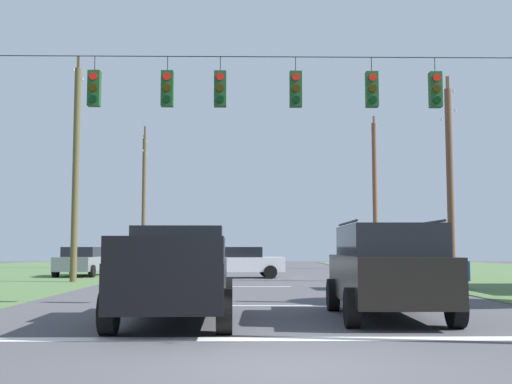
# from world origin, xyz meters

# --- Properties ---
(ground_plane) EXTENTS (120.00, 120.00, 0.00)m
(ground_plane) POSITION_xyz_m (0.00, 0.00, 0.00)
(ground_plane) COLOR #47474C
(stop_bar_stripe) EXTENTS (12.40, 0.45, 0.01)m
(stop_bar_stripe) POSITION_xyz_m (0.00, 2.36, 0.00)
(stop_bar_stripe) COLOR white
(stop_bar_stripe) RESTS_ON ground
(lane_dash_0) EXTENTS (2.50, 0.15, 0.01)m
(lane_dash_0) POSITION_xyz_m (0.00, 8.36, 0.00)
(lane_dash_0) COLOR white
(lane_dash_0) RESTS_ON ground
(lane_dash_1) EXTENTS (2.50, 0.15, 0.01)m
(lane_dash_1) POSITION_xyz_m (0.00, 16.30, 0.00)
(lane_dash_1) COLOR white
(lane_dash_1) RESTS_ON ground
(lane_dash_2) EXTENTS (2.50, 0.15, 0.01)m
(lane_dash_2) POSITION_xyz_m (0.00, 22.28, 0.00)
(lane_dash_2) COLOR white
(lane_dash_2) RESTS_ON ground
(lane_dash_3) EXTENTS (2.50, 0.15, 0.01)m
(lane_dash_3) POSITION_xyz_m (0.00, 30.88, 0.00)
(lane_dash_3) COLOR white
(lane_dash_3) RESTS_ON ground
(overhead_signal_span) EXTENTS (14.79, 0.31, 7.00)m
(overhead_signal_span) POSITION_xyz_m (-0.11, 8.22, 4.11)
(overhead_signal_span) COLOR brown
(overhead_signal_span) RESTS_ON ground
(pickup_truck) EXTENTS (2.38, 5.44, 1.95)m
(pickup_truck) POSITION_xyz_m (-1.90, 4.80, 0.97)
(pickup_truck) COLOR black
(pickup_truck) RESTS_ON ground
(suv_black) EXTENTS (2.31, 4.85, 2.05)m
(suv_black) POSITION_xyz_m (2.54, 5.31, 1.06)
(suv_black) COLOR black
(suv_black) RESTS_ON ground
(distant_car_crossing_white) EXTENTS (4.44, 2.32, 1.52)m
(distant_car_crossing_white) POSITION_xyz_m (-0.81, 23.06, 0.79)
(distant_car_crossing_white) COLOR silver
(distant_car_crossing_white) RESTS_ON ground
(distant_car_oncoming) EXTENTS (2.11, 4.34, 1.52)m
(distant_car_oncoming) POSITION_xyz_m (-8.93, 24.67, 0.79)
(distant_car_oncoming) COLOR slate
(distant_car_oncoming) RESTS_ON ground
(distant_car_far_parked) EXTENTS (4.39, 2.20, 1.52)m
(distant_car_far_parked) POSITION_xyz_m (5.21, 14.82, 0.79)
(distant_car_far_parked) COLOR navy
(distant_car_far_parked) RESTS_ON ground
(utility_pole_mid_right) EXTENTS (0.30, 1.98, 9.10)m
(utility_pole_mid_right) POSITION_xyz_m (8.48, 19.30, 4.53)
(utility_pole_mid_right) COLOR brown
(utility_pole_mid_right) RESTS_ON ground
(utility_pole_far_right) EXTENTS (0.33, 1.52, 10.75)m
(utility_pole_far_right) POSITION_xyz_m (8.52, 35.81, 5.23)
(utility_pole_far_right) COLOR brown
(utility_pole_far_right) RESTS_ON ground
(utility_pole_mid_left) EXTENTS (0.29, 1.57, 9.91)m
(utility_pole_mid_left) POSITION_xyz_m (-7.91, 19.24, 4.84)
(utility_pole_mid_left) COLOR brown
(utility_pole_mid_left) RESTS_ON ground
(utility_pole_far_left) EXTENTS (0.28, 1.81, 10.08)m
(utility_pole_far_left) POSITION_xyz_m (-7.71, 36.37, 4.99)
(utility_pole_far_left) COLOR brown
(utility_pole_far_left) RESTS_ON ground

